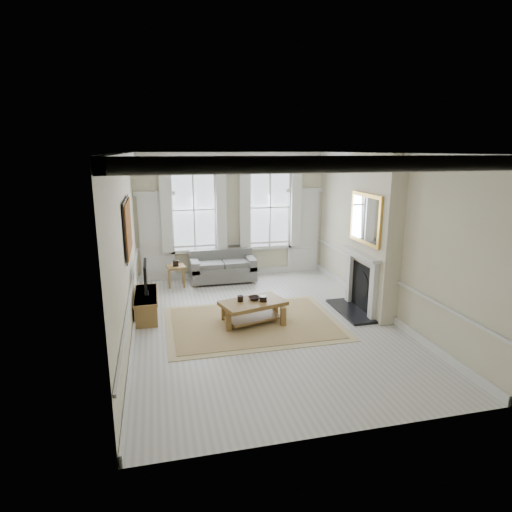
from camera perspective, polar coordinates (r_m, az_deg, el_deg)
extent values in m
plane|color=#B7B5AD|center=(8.84, 1.14, -9.01)|extent=(7.20, 7.20, 0.00)
plane|color=white|center=(8.13, 1.26, 13.63)|extent=(7.20, 7.20, 0.00)
plane|color=beige|center=(11.78, -3.19, 5.42)|extent=(5.20, 0.00, 5.20)
plane|color=beige|center=(8.09, -16.95, 0.87)|extent=(0.00, 7.20, 7.20)
plane|color=beige|center=(9.30, 16.91, 2.53)|extent=(0.00, 7.20, 7.20)
cube|color=silver|center=(11.66, -13.08, 2.24)|extent=(0.90, 0.08, 2.30)
cube|color=silver|center=(12.36, 6.29, 3.17)|extent=(0.90, 0.08, 2.30)
cube|color=#9E671B|center=(8.31, -16.73, 3.69)|extent=(0.05, 1.66, 1.06)
cube|color=beige|center=(9.39, 15.38, 2.74)|extent=(0.35, 1.70, 3.38)
cube|color=black|center=(9.65, 12.51, -7.14)|extent=(0.55, 1.50, 0.05)
cube|color=silver|center=(9.10, 15.32, -4.95)|extent=(0.10, 0.18, 1.15)
cube|color=silver|center=(10.03, 12.35, -3.01)|extent=(0.10, 0.18, 1.15)
cube|color=silver|center=(9.35, 13.74, 0.27)|extent=(0.20, 1.45, 0.06)
cube|color=black|center=(9.59, 13.99, -4.05)|extent=(0.02, 0.92, 1.00)
cube|color=gold|center=(9.23, 14.35, 4.82)|extent=(0.06, 1.26, 1.06)
cube|color=slate|center=(11.50, -4.43, -2.19)|extent=(1.71, 0.83, 0.39)
cube|color=slate|center=(11.71, -4.70, -0.11)|extent=(1.71, 0.20, 0.44)
cube|color=slate|center=(11.36, -8.21, -1.28)|extent=(0.20, 0.83, 0.30)
cube|color=slate|center=(11.58, -0.76, -0.84)|extent=(0.20, 0.83, 0.30)
cylinder|color=brown|center=(11.20, -7.89, -3.88)|extent=(0.06, 0.06, 0.08)
cylinder|color=brown|center=(11.97, -1.15, -2.57)|extent=(0.06, 0.06, 0.08)
cube|color=brown|center=(11.22, -10.63, -1.44)|extent=(0.51, 0.51, 0.06)
cube|color=brown|center=(11.12, -11.41, -3.07)|extent=(0.05, 0.05, 0.48)
cube|color=brown|center=(11.13, -9.64, -2.97)|extent=(0.05, 0.05, 0.48)
cube|color=brown|center=(11.45, -11.48, -2.57)|extent=(0.05, 0.05, 0.48)
cube|color=brown|center=(11.46, -9.75, -2.48)|extent=(0.05, 0.05, 0.48)
cube|color=#9A7F4F|center=(8.85, -0.40, -8.88)|extent=(3.50, 2.60, 0.02)
cube|color=brown|center=(8.69, -0.41, -6.31)|extent=(1.42, 1.06, 0.08)
cube|color=brown|center=(8.44, -3.57, -8.71)|extent=(0.10, 0.10, 0.40)
cube|color=brown|center=(8.67, 3.47, -8.09)|extent=(0.10, 0.10, 0.40)
cube|color=brown|center=(8.93, -4.16, -7.41)|extent=(0.10, 0.10, 0.40)
cube|color=brown|center=(9.15, 2.50, -6.86)|extent=(0.10, 0.10, 0.40)
cylinder|color=black|center=(8.66, -2.11, -5.70)|extent=(0.12, 0.12, 0.12)
cylinder|color=black|center=(8.66, 0.96, -5.72)|extent=(0.15, 0.15, 0.11)
imported|color=black|center=(8.77, -0.24, -5.63)|extent=(0.30, 0.30, 0.06)
cube|color=brown|center=(9.43, -14.40, -6.33)|extent=(0.44, 1.38, 0.49)
cube|color=black|center=(9.35, -14.37, -4.82)|extent=(0.08, 0.30, 0.03)
cube|color=black|center=(9.23, -14.52, -2.53)|extent=(0.05, 0.90, 0.55)
cube|color=black|center=(9.23, -14.33, -2.52)|extent=(0.01, 0.83, 0.50)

